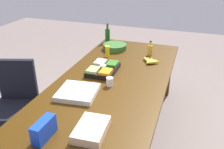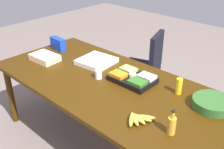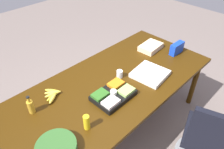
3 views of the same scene
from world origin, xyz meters
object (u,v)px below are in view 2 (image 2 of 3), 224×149
at_px(conference_table, 112,89).
at_px(paper_cup, 98,74).
at_px(veggie_tray, 132,78).
at_px(sheet_cake, 45,58).
at_px(mustard_bottle, 179,86).
at_px(salad_bowl, 212,103).
at_px(banana_bunch, 138,118).
at_px(pizza_box, 97,61).
at_px(dressing_bottle, 172,125).
at_px(chip_bag_blue, 58,44).
at_px(office_chair, 143,73).

relative_size(conference_table, paper_cup, 28.70).
relative_size(conference_table, veggie_tray, 6.09).
bearing_deg(sheet_cake, mustard_bottle, 15.42).
bearing_deg(salad_bowl, veggie_tray, -171.77).
xyz_separation_m(banana_bunch, sheet_cake, (-1.47, 0.16, 0.01)).
xyz_separation_m(conference_table, veggie_tray, (0.11, 0.17, 0.10)).
xyz_separation_m(paper_cup, mustard_bottle, (0.73, 0.29, 0.03)).
distance_m(conference_table, paper_cup, 0.20).
distance_m(sheet_cake, mustard_bottle, 1.54).
bearing_deg(pizza_box, sheet_cake, -150.32).
relative_size(mustard_bottle, dressing_bottle, 0.75).
height_order(chip_bag_blue, mustard_bottle, same).
relative_size(paper_cup, veggie_tray, 0.21).
bearing_deg(chip_bag_blue, paper_cup, -11.50).
bearing_deg(dressing_bottle, chip_bag_blue, 167.67).
bearing_deg(pizza_box, paper_cup, -46.95).
height_order(veggie_tray, dressing_bottle, dressing_bottle).
distance_m(paper_cup, salad_bowl, 1.09).
bearing_deg(veggie_tray, salad_bowl, 8.23).
height_order(office_chair, paper_cup, office_chair).
height_order(conference_table, banana_bunch, banana_bunch).
bearing_deg(mustard_bottle, dressing_bottle, -64.28).
relative_size(chip_bag_blue, sheet_cake, 0.69).
bearing_deg(paper_cup, chip_bag_blue, 168.50).
xyz_separation_m(banana_bunch, salad_bowl, (0.33, 0.57, 0.01)).
xyz_separation_m(banana_bunch, pizza_box, (-0.99, 0.51, 0.00)).
bearing_deg(office_chair, mustard_bottle, -38.81).
bearing_deg(pizza_box, conference_table, -32.73).
relative_size(paper_cup, chip_bag_blue, 0.41).
bearing_deg(mustard_bottle, paper_cup, -158.34).
height_order(banana_bunch, salad_bowl, salad_bowl).
distance_m(salad_bowl, dressing_bottle, 0.53).
bearing_deg(dressing_bottle, sheet_cake, 176.41).
distance_m(paper_cup, mustard_bottle, 0.79).
distance_m(office_chair, veggie_tray, 1.12).
relative_size(conference_table, dressing_bottle, 12.82).
relative_size(mustard_bottle, pizza_box, 0.42).
bearing_deg(office_chair, conference_table, -69.14).
bearing_deg(pizza_box, mustard_bottle, -3.07).
xyz_separation_m(paper_cup, pizza_box, (-0.27, 0.23, -0.02)).
bearing_deg(chip_bag_blue, pizza_box, 4.14).
bearing_deg(banana_bunch, veggie_tray, 133.25).
bearing_deg(paper_cup, dressing_bottle, -13.10).
distance_m(conference_table, pizza_box, 0.50).
bearing_deg(banana_bunch, pizza_box, 152.78).
xyz_separation_m(conference_table, paper_cup, (-0.17, -0.01, 0.11)).
bearing_deg(office_chair, banana_bunch, -54.74).
distance_m(paper_cup, veggie_tray, 0.34).
distance_m(conference_table, office_chair, 1.18).
distance_m(sheet_cake, salad_bowl, 1.85).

